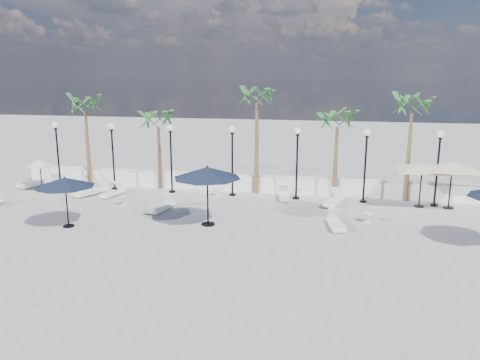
% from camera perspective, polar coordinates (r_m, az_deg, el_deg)
% --- Properties ---
extents(ground, '(100.00, 100.00, 0.00)m').
position_cam_1_polar(ground, '(19.81, -5.02, -6.56)').
color(ground, gray).
rests_on(ground, ground).
extents(balustrade, '(26.00, 0.30, 1.01)m').
position_cam_1_polar(balustrade, '(26.67, -0.47, -0.38)').
color(balustrade, white).
rests_on(balustrade, ground).
extents(lamppost_0, '(0.36, 0.36, 3.84)m').
position_cam_1_polar(lamppost_0, '(29.41, -21.40, 3.99)').
color(lamppost_0, black).
rests_on(lamppost_0, ground).
extents(lamppost_1, '(0.36, 0.36, 3.84)m').
position_cam_1_polar(lamppost_1, '(27.67, -15.28, 3.92)').
color(lamppost_1, black).
rests_on(lamppost_1, ground).
extents(lamppost_2, '(0.36, 0.36, 3.84)m').
position_cam_1_polar(lamppost_2, '(26.28, -8.43, 3.79)').
color(lamppost_2, black).
rests_on(lamppost_2, ground).
extents(lamppost_3, '(0.36, 0.36, 3.84)m').
position_cam_1_polar(lamppost_3, '(25.31, -0.95, 3.58)').
color(lamppost_3, black).
rests_on(lamppost_3, ground).
extents(lamppost_4, '(0.36, 0.36, 3.84)m').
position_cam_1_polar(lamppost_4, '(24.80, 6.99, 3.30)').
color(lamppost_4, black).
rests_on(lamppost_4, ground).
extents(lamppost_5, '(0.36, 0.36, 3.84)m').
position_cam_1_polar(lamppost_5, '(24.78, 15.09, 2.94)').
color(lamppost_5, black).
rests_on(lamppost_5, ground).
extents(lamppost_6, '(0.36, 0.36, 3.84)m').
position_cam_1_polar(lamppost_6, '(25.24, 23.04, 2.53)').
color(lamppost_6, black).
rests_on(lamppost_6, ground).
extents(palm_0, '(2.60, 2.60, 5.50)m').
position_cam_1_polar(palm_0, '(29.09, -18.37, 8.19)').
color(palm_0, brown).
rests_on(palm_0, ground).
extents(palm_1, '(2.60, 2.60, 4.70)m').
position_cam_1_polar(palm_1, '(27.22, -9.94, 6.72)').
color(palm_1, brown).
rests_on(palm_1, ground).
extents(palm_2, '(2.60, 2.60, 6.10)m').
position_cam_1_polar(palm_2, '(25.58, 2.09, 9.59)').
color(palm_2, brown).
rests_on(palm_2, ground).
extents(palm_3, '(2.60, 2.60, 4.90)m').
position_cam_1_polar(palm_3, '(25.32, 11.77, 6.65)').
color(palm_3, brown).
rests_on(palm_3, ground).
extents(palm_4, '(2.60, 2.60, 5.70)m').
position_cam_1_polar(palm_4, '(25.54, 20.25, 7.94)').
color(palm_4, brown).
rests_on(palm_4, ground).
extents(lounger_1, '(1.12, 2.22, 0.80)m').
position_cam_1_polar(lounger_1, '(30.40, -23.71, -0.22)').
color(lounger_1, white).
rests_on(lounger_1, ground).
extents(lounger_2, '(1.48, 2.24, 0.80)m').
position_cam_1_polar(lounger_2, '(27.16, -17.72, -1.18)').
color(lounger_2, white).
rests_on(lounger_2, ground).
extents(lounger_3, '(0.87, 1.75, 0.63)m').
position_cam_1_polar(lounger_3, '(26.53, -15.30, -1.48)').
color(lounger_3, white).
rests_on(lounger_3, ground).
extents(lounger_4, '(0.95, 1.90, 0.68)m').
position_cam_1_polar(lounger_4, '(23.20, -9.60, -3.19)').
color(lounger_4, white).
rests_on(lounger_4, ground).
extents(lounger_5, '(0.86, 1.75, 0.63)m').
position_cam_1_polar(lounger_5, '(25.06, 5.36, -1.90)').
color(lounger_5, white).
rests_on(lounger_5, ground).
extents(lounger_6, '(1.09, 1.99, 0.71)m').
position_cam_1_polar(lounger_6, '(24.35, 11.29, -2.47)').
color(lounger_6, white).
rests_on(lounger_6, ground).
extents(lounger_7, '(0.88, 1.81, 0.65)m').
position_cam_1_polar(lounger_7, '(20.81, 11.63, -5.18)').
color(lounger_7, white).
rests_on(lounger_7, ground).
extents(side_table_0, '(0.45, 0.45, 0.44)m').
position_cam_1_polar(side_table_0, '(24.60, -14.04, -2.39)').
color(side_table_0, white).
rests_on(side_table_0, ground).
extents(side_table_1, '(0.46, 0.46, 0.45)m').
position_cam_1_polar(side_table_1, '(25.65, -2.72, -1.38)').
color(side_table_1, white).
rests_on(side_table_1, ground).
extents(side_table_2, '(0.45, 0.45, 0.43)m').
position_cam_1_polar(side_table_2, '(21.92, 15.38, -4.34)').
color(side_table_2, white).
rests_on(side_table_2, ground).
extents(parasol_navy_left, '(2.56, 2.56, 2.26)m').
position_cam_1_polar(parasol_navy_left, '(21.47, -20.56, -0.29)').
color(parasol_navy_left, black).
rests_on(parasol_navy_left, ground).
extents(parasol_navy_mid, '(3.00, 3.00, 2.69)m').
position_cam_1_polar(parasol_navy_mid, '(20.31, -4.01, 0.88)').
color(parasol_navy_mid, black).
rests_on(parasol_navy_mid, ground).
extents(parasol_cream_sq_a, '(4.86, 4.86, 2.38)m').
position_cam_1_polar(parasol_cream_sq_a, '(24.86, 21.36, 1.86)').
color(parasol_cream_sq_a, black).
rests_on(parasol_cream_sq_a, ground).
extents(parasol_cream_sq_b, '(5.01, 5.01, 2.51)m').
position_cam_1_polar(parasol_cream_sq_b, '(25.12, 24.51, 1.95)').
color(parasol_cream_sq_b, black).
rests_on(parasol_cream_sq_b, ground).
extents(parasol_cream_small, '(1.58, 1.58, 1.94)m').
position_cam_1_polar(parasol_cream_small, '(28.63, -23.23, 1.93)').
color(parasol_cream_small, black).
rests_on(parasol_cream_small, ground).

